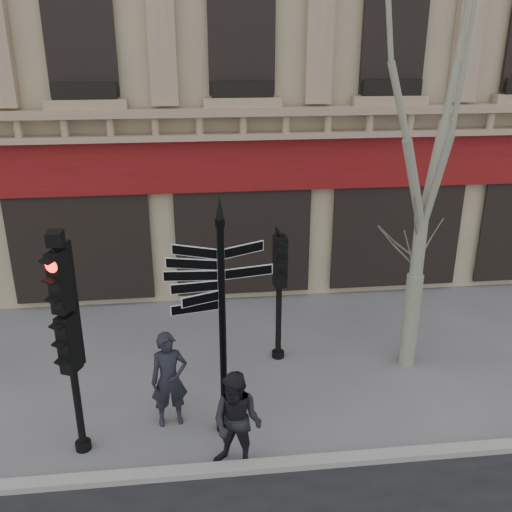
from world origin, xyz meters
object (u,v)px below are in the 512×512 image
(plane_tree, at_px, (436,94))
(fingerpost, at_px, (221,281))
(pedestrian_a, at_px, (169,380))
(traffic_signal_main, at_px, (66,320))
(pedestrian_b, at_px, (237,423))
(traffic_signal_secondary, at_px, (279,274))

(plane_tree, bearing_deg, fingerpost, -156.51)
(fingerpost, height_order, pedestrian_a, fingerpost)
(traffic_signal_main, bearing_deg, fingerpost, 28.56)
(pedestrian_b, bearing_deg, fingerpost, 125.61)
(traffic_signal_secondary, xyz_separation_m, pedestrian_b, (-1.15, -3.25, -1.07))
(fingerpost, height_order, plane_tree, plane_tree)
(traffic_signal_main, relative_size, traffic_signal_secondary, 1.39)
(traffic_signal_main, distance_m, traffic_signal_secondary, 4.50)
(plane_tree, bearing_deg, traffic_signal_main, -162.88)
(traffic_signal_secondary, distance_m, plane_tree, 4.50)
(fingerpost, relative_size, pedestrian_b, 2.47)
(plane_tree, height_order, pedestrian_b, plane_tree)
(traffic_signal_main, height_order, traffic_signal_secondary, traffic_signal_main)
(traffic_signal_secondary, relative_size, pedestrian_a, 1.55)
(pedestrian_a, xyz_separation_m, pedestrian_b, (1.08, -1.27, -0.03))
(traffic_signal_secondary, height_order, pedestrian_b, traffic_signal_secondary)
(fingerpost, height_order, traffic_signal_secondary, fingerpost)
(pedestrian_a, bearing_deg, traffic_signal_secondary, 32.40)
(fingerpost, relative_size, plane_tree, 0.54)
(traffic_signal_main, xyz_separation_m, plane_tree, (6.36, 1.96, 3.08))
(pedestrian_a, bearing_deg, traffic_signal_main, -168.52)
(traffic_signal_main, distance_m, pedestrian_a, 2.20)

